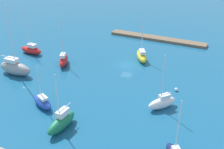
{
  "coord_description": "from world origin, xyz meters",
  "views": [
    {
      "loc": [
        -21.87,
        55.03,
        28.77
      ],
      "look_at": [
        0.0,
        8.25,
        1.5
      ],
      "focal_mm": 44.93,
      "sensor_mm": 36.0,
      "label": 1
    }
  ],
  "objects_px": {
    "sailboat_yellow_by_breakwater": "(142,56)",
    "sailboat_white_east_end": "(162,102)",
    "sailboat_red_far_north": "(64,60)",
    "sailboat_red_mid_basin": "(31,50)",
    "sailboat_blue_center_basin": "(42,102)",
    "sailboat_green_along_channel": "(62,122)",
    "pier_dock": "(157,38)",
    "sailboat_gray_off_beacon": "(15,68)",
    "mooring_buoy_white": "(176,89)"
  },
  "relations": [
    {
      "from": "sailboat_blue_center_basin",
      "to": "sailboat_green_along_channel",
      "type": "height_order",
      "value": "sailboat_green_along_channel"
    },
    {
      "from": "sailboat_red_mid_basin",
      "to": "sailboat_white_east_end",
      "type": "bearing_deg",
      "value": 168.55
    },
    {
      "from": "sailboat_red_far_north",
      "to": "sailboat_green_along_channel",
      "type": "distance_m",
      "value": 23.73
    },
    {
      "from": "pier_dock",
      "to": "sailboat_red_mid_basin",
      "type": "xyz_separation_m",
      "value": [
        26.22,
        23.26,
        0.73
      ]
    },
    {
      "from": "sailboat_blue_center_basin",
      "to": "sailboat_gray_off_beacon",
      "type": "xyz_separation_m",
      "value": [
        13.07,
        -7.59,
        0.66
      ]
    },
    {
      "from": "sailboat_gray_off_beacon",
      "to": "sailboat_green_along_channel",
      "type": "distance_m",
      "value": 22.82
    },
    {
      "from": "pier_dock",
      "to": "sailboat_green_along_channel",
      "type": "relative_size",
      "value": 2.78
    },
    {
      "from": "sailboat_gray_off_beacon",
      "to": "sailboat_yellow_by_breakwater",
      "type": "relative_size",
      "value": 1.54
    },
    {
      "from": "pier_dock",
      "to": "sailboat_gray_off_beacon",
      "type": "height_order",
      "value": "sailboat_gray_off_beacon"
    },
    {
      "from": "sailboat_green_along_channel",
      "to": "sailboat_red_mid_basin",
      "type": "xyz_separation_m",
      "value": [
        24.15,
        -22.01,
        -0.23
      ]
    },
    {
      "from": "sailboat_white_east_end",
      "to": "sailboat_red_mid_basin",
      "type": "height_order",
      "value": "sailboat_red_mid_basin"
    },
    {
      "from": "sailboat_red_far_north",
      "to": "mooring_buoy_white",
      "type": "xyz_separation_m",
      "value": [
        -26.77,
        0.56,
        -0.9
      ]
    },
    {
      "from": "sailboat_white_east_end",
      "to": "sailboat_red_mid_basin",
      "type": "relative_size",
      "value": 0.92
    },
    {
      "from": "sailboat_red_far_north",
      "to": "sailboat_white_east_end",
      "type": "distance_m",
      "value": 26.89
    },
    {
      "from": "sailboat_blue_center_basin",
      "to": "sailboat_white_east_end",
      "type": "distance_m",
      "value": 21.43
    },
    {
      "from": "sailboat_red_far_north",
      "to": "sailboat_yellow_by_breakwater",
      "type": "height_order",
      "value": "sailboat_red_far_north"
    },
    {
      "from": "sailboat_blue_center_basin",
      "to": "mooring_buoy_white",
      "type": "relative_size",
      "value": 11.51
    },
    {
      "from": "pier_dock",
      "to": "sailboat_red_far_north",
      "type": "xyz_separation_m",
      "value": [
        15.0,
        25.37,
        0.88
      ]
    },
    {
      "from": "sailboat_blue_center_basin",
      "to": "sailboat_red_far_north",
      "type": "bearing_deg",
      "value": -44.06
    },
    {
      "from": "sailboat_green_along_channel",
      "to": "sailboat_red_mid_basin",
      "type": "bearing_deg",
      "value": -127.99
    },
    {
      "from": "sailboat_green_along_channel",
      "to": "sailboat_yellow_by_breakwater",
      "type": "distance_m",
      "value": 30.35
    },
    {
      "from": "sailboat_red_far_north",
      "to": "sailboat_blue_center_basin",
      "type": "distance_m",
      "value": 17.27
    },
    {
      "from": "pier_dock",
      "to": "mooring_buoy_white",
      "type": "distance_m",
      "value": 28.47
    },
    {
      "from": "sailboat_white_east_end",
      "to": "mooring_buoy_white",
      "type": "xyz_separation_m",
      "value": [
        -0.94,
        -6.91,
        -0.8
      ]
    },
    {
      "from": "sailboat_gray_off_beacon",
      "to": "sailboat_red_mid_basin",
      "type": "bearing_deg",
      "value": 111.84
    },
    {
      "from": "sailboat_green_along_channel",
      "to": "sailboat_yellow_by_breakwater",
      "type": "relative_size",
      "value": 1.01
    },
    {
      "from": "sailboat_white_east_end",
      "to": "sailboat_red_mid_basin",
      "type": "bearing_deg",
      "value": -65.66
    },
    {
      "from": "pier_dock",
      "to": "sailboat_blue_center_basin",
      "type": "height_order",
      "value": "sailboat_blue_center_basin"
    },
    {
      "from": "sailboat_blue_center_basin",
      "to": "sailboat_green_along_channel",
      "type": "distance_m",
      "value": 7.71
    },
    {
      "from": "sailboat_blue_center_basin",
      "to": "sailboat_yellow_by_breakwater",
      "type": "xyz_separation_m",
      "value": [
        -9.37,
        -26.44,
        0.17
      ]
    },
    {
      "from": "pier_dock",
      "to": "sailboat_blue_center_basin",
      "type": "xyz_separation_m",
      "value": [
        8.77,
        41.48,
        0.63
      ]
    },
    {
      "from": "pier_dock",
      "to": "sailboat_green_along_channel",
      "type": "xyz_separation_m",
      "value": [
        2.07,
        45.27,
        0.95
      ]
    },
    {
      "from": "sailboat_red_far_north",
      "to": "sailboat_yellow_by_breakwater",
      "type": "xyz_separation_m",
      "value": [
        -15.6,
        -10.33,
        -0.09
      ]
    },
    {
      "from": "sailboat_blue_center_basin",
      "to": "sailboat_yellow_by_breakwater",
      "type": "distance_m",
      "value": 28.06
    },
    {
      "from": "sailboat_red_far_north",
      "to": "sailboat_gray_off_beacon",
      "type": "xyz_separation_m",
      "value": [
        6.84,
        8.52,
        0.4
      ]
    },
    {
      "from": "sailboat_gray_off_beacon",
      "to": "mooring_buoy_white",
      "type": "bearing_deg",
      "value": 12.76
    },
    {
      "from": "pier_dock",
      "to": "sailboat_green_along_channel",
      "type": "height_order",
      "value": "sailboat_green_along_channel"
    },
    {
      "from": "sailboat_yellow_by_breakwater",
      "to": "sailboat_white_east_end",
      "type": "xyz_separation_m",
      "value": [
        -10.23,
        17.8,
        -0.01
      ]
    },
    {
      "from": "sailboat_blue_center_basin",
      "to": "sailboat_red_mid_basin",
      "type": "height_order",
      "value": "sailboat_red_mid_basin"
    },
    {
      "from": "sailboat_gray_off_beacon",
      "to": "sailboat_green_along_channel",
      "type": "bearing_deg",
      "value": -30.49
    },
    {
      "from": "sailboat_red_far_north",
      "to": "sailboat_red_mid_basin",
      "type": "xyz_separation_m",
      "value": [
        11.22,
        -2.11,
        -0.16
      ]
    },
    {
      "from": "sailboat_yellow_by_breakwater",
      "to": "sailboat_red_mid_basin",
      "type": "height_order",
      "value": "sailboat_red_mid_basin"
    },
    {
      "from": "sailboat_yellow_by_breakwater",
      "to": "sailboat_red_mid_basin",
      "type": "bearing_deg",
      "value": 77.09
    },
    {
      "from": "sailboat_blue_center_basin",
      "to": "mooring_buoy_white",
      "type": "xyz_separation_m",
      "value": [
        -20.54,
        -15.55,
        -0.64
      ]
    },
    {
      "from": "mooring_buoy_white",
      "to": "sailboat_blue_center_basin",
      "type": "bearing_deg",
      "value": 37.14
    },
    {
      "from": "pier_dock",
      "to": "sailboat_red_far_north",
      "type": "height_order",
      "value": "sailboat_red_far_north"
    },
    {
      "from": "sailboat_blue_center_basin",
      "to": "pier_dock",
      "type": "bearing_deg",
      "value": -77.14
    },
    {
      "from": "sailboat_green_along_channel",
      "to": "sailboat_white_east_end",
      "type": "bearing_deg",
      "value": 138.29
    },
    {
      "from": "pier_dock",
      "to": "sailboat_green_along_channel",
      "type": "distance_m",
      "value": 45.33
    },
    {
      "from": "sailboat_red_far_north",
      "to": "sailboat_green_along_channel",
      "type": "height_order",
      "value": "sailboat_red_far_north"
    }
  ]
}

